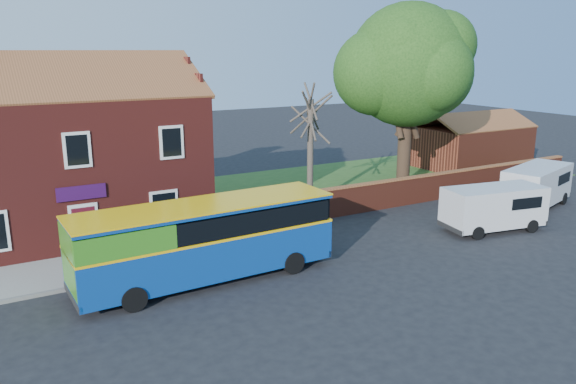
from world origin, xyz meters
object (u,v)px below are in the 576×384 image
bus (198,239)px  large_tree (407,69)px  van_near (494,206)px  van_far (537,185)px

bus → large_tree: large_tree is taller
van_near → van_far: van_far is taller
bus → large_tree: 19.12m
van_far → large_tree: 10.07m
bus → van_far: 20.26m
van_far → large_tree: large_tree is taller
bus → van_far: size_ratio=1.80×
van_near → large_tree: size_ratio=0.46×
bus → van_far: (20.25, 0.66, -0.44)m
van_far → large_tree: bearing=100.8°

